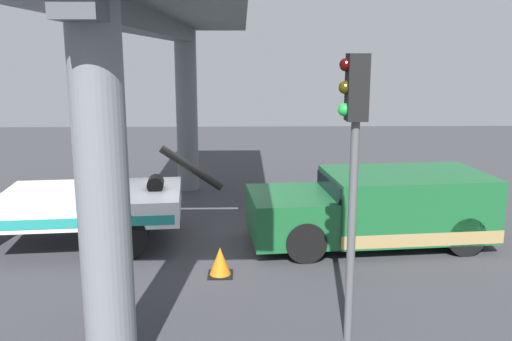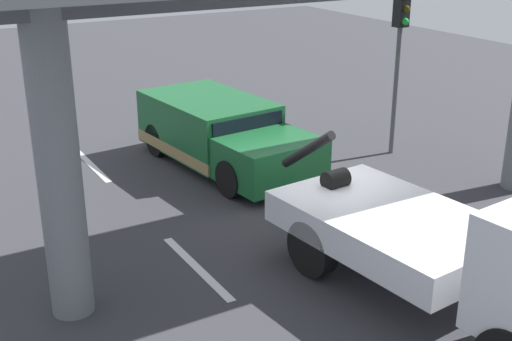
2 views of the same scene
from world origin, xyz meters
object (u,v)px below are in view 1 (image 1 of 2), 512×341
object	(u,v)px
towed_van_green	(379,209)
traffic_light_near	(354,137)
tow_truck_white	(0,193)
traffic_cone_orange	(220,262)

from	to	relation	value
towed_van_green	traffic_light_near	bearing A→B (deg)	70.57
towed_van_green	tow_truck_white	bearing A→B (deg)	0.56
towed_van_green	traffic_cone_orange	distance (m)	3.94
tow_truck_white	traffic_cone_orange	bearing A→B (deg)	160.33
tow_truck_white	towed_van_green	bearing A→B (deg)	-179.44
tow_truck_white	traffic_light_near	bearing A→B (deg)	148.51
traffic_light_near	towed_van_green	bearing A→B (deg)	-109.43
tow_truck_white	traffic_cone_orange	distance (m)	5.19
tow_truck_white	traffic_cone_orange	world-z (taller)	tow_truck_white
tow_truck_white	traffic_light_near	size ratio (longest dim) A/B	1.76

